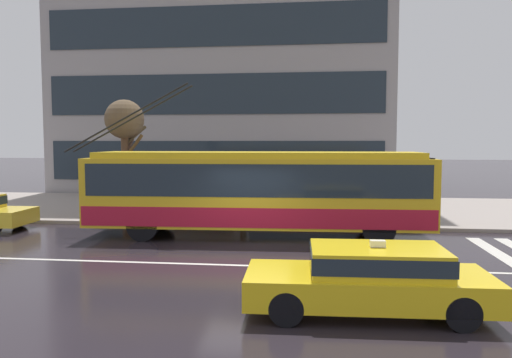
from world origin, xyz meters
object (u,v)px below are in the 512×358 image
object	(u,v)px
pedestrian_at_shelter	(243,197)
pedestrian_walking_past	(384,191)
taxi_oncoming_near	(371,277)
street_tree_bare	(125,124)
pedestrian_approaching_curb	(243,192)
bus_shelter	(202,169)
trolleybus	(258,190)

from	to	relation	value
pedestrian_at_shelter	pedestrian_walking_past	distance (m)	6.07
taxi_oncoming_near	street_tree_bare	size ratio (longest dim) A/B	0.95
taxi_oncoming_near	pedestrian_approaching_curb	xyz separation A→B (m)	(-4.15, 11.67, 0.38)
bus_shelter	trolleybus	bearing A→B (deg)	-50.72
taxi_oncoming_near	pedestrian_walking_past	bearing A→B (deg)	81.25
bus_shelter	pedestrian_walking_past	world-z (taller)	bus_shelter
trolleybus	pedestrian_walking_past	size ratio (longest dim) A/B	7.22
taxi_oncoming_near	bus_shelter	size ratio (longest dim) A/B	1.15
taxi_oncoming_near	pedestrian_at_shelter	distance (m)	10.25
taxi_oncoming_near	pedestrian_walking_past	distance (m)	11.92
taxi_oncoming_near	pedestrian_at_shelter	bearing A→B (deg)	111.88
pedestrian_approaching_curb	taxi_oncoming_near	bearing A→B (deg)	-70.43
bus_shelter	pedestrian_approaching_curb	bearing A→B (deg)	34.28
pedestrian_approaching_curb	pedestrian_at_shelter	bearing A→B (deg)	-81.27
trolleybus	bus_shelter	xyz separation A→B (m)	(-2.72, 3.32, 0.53)
pedestrian_at_shelter	pedestrian_approaching_curb	xyz separation A→B (m)	(-0.33, 2.17, -0.00)
pedestrian_walking_past	pedestrian_approaching_curb	bearing A→B (deg)	-179.04
pedestrian_at_shelter	pedestrian_walking_past	size ratio (longest dim) A/B	0.93
pedestrian_at_shelter	pedestrian_walking_past	bearing A→B (deg)	21.92
trolleybus	pedestrian_approaching_curb	bearing A→B (deg)	105.01
pedestrian_approaching_curb	bus_shelter	bearing A→B (deg)	-145.72
bus_shelter	taxi_oncoming_near	bearing A→B (deg)	-61.80
bus_shelter	street_tree_bare	bearing A→B (deg)	-178.16
trolleybus	pedestrian_approaching_curb	xyz separation A→B (m)	(-1.17, 4.38, -0.51)
pedestrian_at_shelter	bus_shelter	bearing A→B (deg)	149.35
pedestrian_approaching_curb	street_tree_bare	world-z (taller)	street_tree_bare
street_tree_bare	trolleybus	bearing A→B (deg)	-28.49
bus_shelter	pedestrian_at_shelter	size ratio (longest dim) A/B	2.49
pedestrian_approaching_curb	pedestrian_walking_past	bearing A→B (deg)	0.96
taxi_oncoming_near	street_tree_bare	bearing A→B (deg)	130.28
pedestrian_walking_past	trolleybus	bearing A→B (deg)	-136.91
taxi_oncoming_near	pedestrian_at_shelter	xyz separation A→B (m)	(-3.82, 9.51, 0.38)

